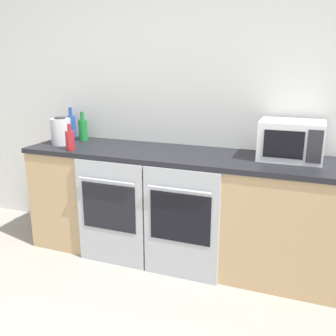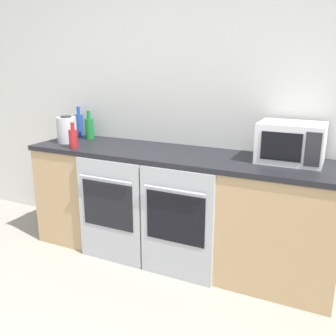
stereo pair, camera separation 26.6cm
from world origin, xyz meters
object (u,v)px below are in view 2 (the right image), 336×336
Objects in this scene: bottle_green at (89,128)px; oven_right at (176,225)px; microwave at (291,143)px; bottle_blue at (79,124)px; kettle at (67,130)px; oven_left at (109,212)px; bottle_red at (73,138)px.

oven_right is at bearing -23.46° from bottle_green.
microwave is 2.04m from bottle_blue.
kettle is at bearing -175.30° from microwave.
oven_right is at bearing -149.27° from microwave.
bottle_green reaches higher than oven_left.
kettle reaches higher than oven_left.
bottle_green is at bearing 156.54° from oven_right.
bottle_green is (-1.85, 0.07, -0.04)m from microwave.
bottle_green reaches higher than bottle_red.
microwave is 1.72× the size of bottle_green.
bottle_blue is at bearing 157.07° from bottle_green.
bottle_red is at bearing -169.34° from microwave.
kettle is at bearing -71.49° from bottle_blue.
microwave is 1.94m from kettle.
bottle_blue reaches higher than bottle_green.
oven_right is at bearing 0.00° from oven_left.
kettle is (-0.21, 0.17, 0.03)m from bottle_red.
kettle reaches higher than oven_right.
oven_left is at bearing -38.60° from bottle_blue.
microwave reaches higher than kettle.
bottle_blue is at bearing 175.97° from microwave.
bottle_green is at bearing 177.94° from microwave.
microwave is (0.72, 0.43, 0.62)m from oven_right.
bottle_blue is 1.20× the size of kettle.
oven_right is 3.29× the size of bottle_green.
bottle_red is 0.91× the size of kettle.
microwave is 1.76m from bottle_red.
oven_left is at bearing -42.80° from bottle_green.
oven_right is 1.04m from microwave.
oven_right is 3.64× the size of kettle.
kettle is at bearing 141.51° from bottle_red.
kettle is (-1.93, -0.16, -0.03)m from microwave.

